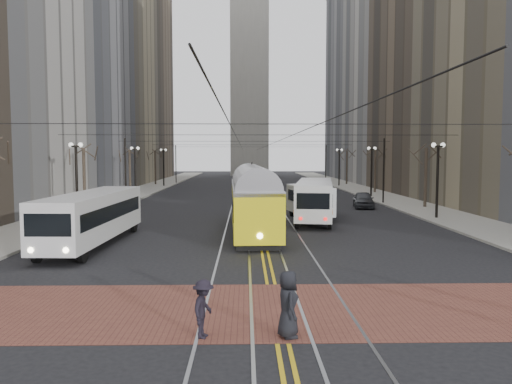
{
  "coord_description": "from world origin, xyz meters",
  "views": [
    {
      "loc": [
        -0.98,
        -19.75,
        4.97
      ],
      "look_at": [
        -0.42,
        6.52,
        3.0
      ],
      "focal_mm": 35.0,
      "sensor_mm": 36.0,
      "label": 1
    }
  ],
  "objects_px": {
    "transit_bus": "(93,219)",
    "streetcar": "(253,206)",
    "clock_tower": "(249,25)",
    "sedan_silver": "(299,190)",
    "pedestrian_a": "(288,304)",
    "cargo_van": "(310,202)",
    "sedan_grey": "(363,200)",
    "rear_bus": "(315,201)",
    "pedestrian_d": "(203,309)"
  },
  "relations": [
    {
      "from": "streetcar",
      "to": "pedestrian_d",
      "type": "xyz_separation_m",
      "value": [
        -1.63,
        -18.55,
        -0.85
      ]
    },
    {
      "from": "streetcar",
      "to": "pedestrian_d",
      "type": "distance_m",
      "value": 18.64
    },
    {
      "from": "rear_bus",
      "to": "sedan_grey",
      "type": "xyz_separation_m",
      "value": [
        5.82,
        8.84,
        -0.73
      ]
    },
    {
      "from": "transit_bus",
      "to": "pedestrian_d",
      "type": "xyz_separation_m",
      "value": [
        7.23,
        -14.11,
        -0.63
      ]
    },
    {
      "from": "streetcar",
      "to": "rear_bus",
      "type": "height_order",
      "value": "streetcar"
    },
    {
      "from": "sedan_silver",
      "to": "sedan_grey",
      "type": "bearing_deg",
      "value": -62.91
    },
    {
      "from": "cargo_van",
      "to": "pedestrian_a",
      "type": "height_order",
      "value": "cargo_van"
    },
    {
      "from": "sedan_grey",
      "to": "pedestrian_a",
      "type": "relative_size",
      "value": 2.43
    },
    {
      "from": "rear_bus",
      "to": "cargo_van",
      "type": "distance_m",
      "value": 0.97
    },
    {
      "from": "transit_bus",
      "to": "clock_tower",
      "type": "bearing_deg",
      "value": 86.33
    },
    {
      "from": "transit_bus",
      "to": "streetcar",
      "type": "xyz_separation_m",
      "value": [
        8.86,
        4.44,
        0.21
      ]
    },
    {
      "from": "rear_bus",
      "to": "sedan_grey",
      "type": "height_order",
      "value": "rear_bus"
    },
    {
      "from": "pedestrian_d",
      "to": "pedestrian_a",
      "type": "bearing_deg",
      "value": -76.28
    },
    {
      "from": "streetcar",
      "to": "cargo_van",
      "type": "xyz_separation_m",
      "value": [
        4.5,
        6.57,
        -0.38
      ]
    },
    {
      "from": "clock_tower",
      "to": "pedestrian_a",
      "type": "distance_m",
      "value": 114.01
    },
    {
      "from": "streetcar",
      "to": "clock_tower",
      "type": "bearing_deg",
      "value": 87.75
    },
    {
      "from": "rear_bus",
      "to": "pedestrian_d",
      "type": "bearing_deg",
      "value": -95.79
    },
    {
      "from": "transit_bus",
      "to": "streetcar",
      "type": "relative_size",
      "value": 0.82
    },
    {
      "from": "clock_tower",
      "to": "sedan_silver",
      "type": "height_order",
      "value": "clock_tower"
    },
    {
      "from": "transit_bus",
      "to": "sedan_silver",
      "type": "distance_m",
      "value": 35.56
    },
    {
      "from": "rear_bus",
      "to": "sedan_grey",
      "type": "bearing_deg",
      "value": 65.61
    },
    {
      "from": "streetcar",
      "to": "pedestrian_a",
      "type": "height_order",
      "value": "streetcar"
    },
    {
      "from": "clock_tower",
      "to": "cargo_van",
      "type": "xyz_separation_m",
      "value": [
        4.0,
        -83.37,
        -34.68
      ]
    },
    {
      "from": "cargo_van",
      "to": "sedan_grey",
      "type": "bearing_deg",
      "value": 42.75
    },
    {
      "from": "clock_tower",
      "to": "streetcar",
      "type": "bearing_deg",
      "value": -90.32
    },
    {
      "from": "rear_bus",
      "to": "sedan_silver",
      "type": "bearing_deg",
      "value": 95.76
    },
    {
      "from": "clock_tower",
      "to": "pedestrian_a",
      "type": "xyz_separation_m",
      "value": [
        0.17,
        -108.5,
        -35.04
      ]
    },
    {
      "from": "clock_tower",
      "to": "sedan_grey",
      "type": "relative_size",
      "value": 14.86
    },
    {
      "from": "cargo_van",
      "to": "pedestrian_d",
      "type": "xyz_separation_m",
      "value": [
        -6.13,
        -25.12,
        -0.47
      ]
    },
    {
      "from": "sedan_grey",
      "to": "pedestrian_d",
      "type": "height_order",
      "value": "pedestrian_d"
    },
    {
      "from": "sedan_silver",
      "to": "transit_bus",
      "type": "bearing_deg",
      "value": -106.55
    },
    {
      "from": "sedan_grey",
      "to": "streetcar",
      "type": "bearing_deg",
      "value": -117.26
    },
    {
      "from": "transit_bus",
      "to": "pedestrian_a",
      "type": "height_order",
      "value": "transit_bus"
    },
    {
      "from": "sedan_grey",
      "to": "pedestrian_d",
      "type": "distance_m",
      "value": 35.24
    },
    {
      "from": "clock_tower",
      "to": "transit_bus",
      "type": "height_order",
      "value": "clock_tower"
    },
    {
      "from": "rear_bus",
      "to": "cargo_van",
      "type": "xyz_separation_m",
      "value": [
        -0.26,
        0.91,
        -0.21
      ]
    },
    {
      "from": "streetcar",
      "to": "pedestrian_a",
      "type": "bearing_deg",
      "value": -89.86
    },
    {
      "from": "transit_bus",
      "to": "pedestrian_d",
      "type": "height_order",
      "value": "transit_bus"
    },
    {
      "from": "pedestrian_a",
      "to": "pedestrian_d",
      "type": "height_order",
      "value": "pedestrian_a"
    },
    {
      "from": "sedan_grey",
      "to": "sedan_silver",
      "type": "height_order",
      "value": "sedan_grey"
    },
    {
      "from": "pedestrian_d",
      "to": "cargo_van",
      "type": "bearing_deg",
      "value": 0.02
    },
    {
      "from": "streetcar",
      "to": "rear_bus",
      "type": "xyz_separation_m",
      "value": [
        4.76,
        5.66,
        -0.17
      ]
    },
    {
      "from": "clock_tower",
      "to": "pedestrian_a",
      "type": "height_order",
      "value": "clock_tower"
    },
    {
      "from": "sedan_silver",
      "to": "pedestrian_a",
      "type": "bearing_deg",
      "value": -88.39
    },
    {
      "from": "streetcar",
      "to": "cargo_van",
      "type": "relative_size",
      "value": 2.43
    },
    {
      "from": "sedan_silver",
      "to": "pedestrian_a",
      "type": "distance_m",
      "value": 46.71
    },
    {
      "from": "sedan_silver",
      "to": "pedestrian_a",
      "type": "height_order",
      "value": "pedestrian_a"
    },
    {
      "from": "streetcar",
      "to": "sedan_silver",
      "type": "xyz_separation_m",
      "value": [
        6.0,
        27.86,
        -0.92
      ]
    },
    {
      "from": "clock_tower",
      "to": "rear_bus",
      "type": "distance_m",
      "value": 91.16
    },
    {
      "from": "rear_bus",
      "to": "pedestrian_a",
      "type": "xyz_separation_m",
      "value": [
        -4.09,
        -24.21,
        -0.56
      ]
    }
  ]
}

